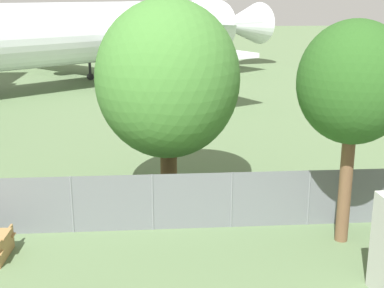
{
  "coord_description": "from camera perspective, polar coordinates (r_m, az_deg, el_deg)",
  "views": [
    {
      "loc": [
        0.03,
        -4.49,
        7.39
      ],
      "look_at": [
        1.5,
        14.46,
        2.0
      ],
      "focal_mm": 50.0,
      "sensor_mm": 36.0,
      "label": 1
    }
  ],
  "objects": [
    {
      "name": "tree_near_hangar",
      "position": [
        18.55,
        -2.62,
        6.87
      ],
      "size": [
        5.0,
        5.0,
        7.28
      ],
      "color": "brown",
      "rests_on": "ground"
    },
    {
      "name": "airplane",
      "position": [
        44.74,
        -10.23,
        11.57
      ],
      "size": [
        34.11,
        27.77,
        13.84
      ],
      "rotation": [
        0.0,
        0.0,
        -2.48
      ],
      "color": "white",
      "rests_on": "ground"
    },
    {
      "name": "tree_behind_benches",
      "position": [
        16.03,
        16.87,
        6.15
      ],
      "size": [
        3.26,
        3.26,
        6.72
      ],
      "color": "brown",
      "rests_on": "ground"
    },
    {
      "name": "perimeter_fence",
      "position": [
        17.2,
        -4.22,
        -6.23
      ],
      "size": [
        56.07,
        0.07,
        1.88
      ],
      "color": "slate",
      "rests_on": "ground"
    }
  ]
}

